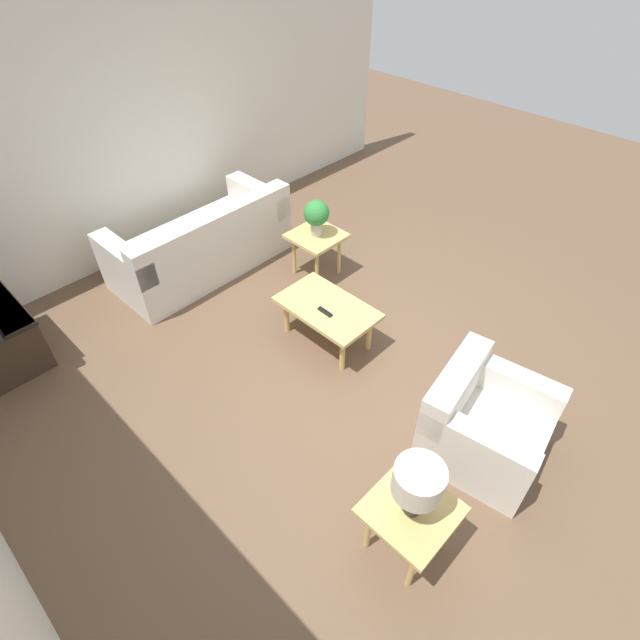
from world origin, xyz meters
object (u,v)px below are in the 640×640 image
(table_lamp, at_px, (418,483))
(side_table_lamp, at_px, (410,515))
(coffee_table, at_px, (327,310))
(armchair, at_px, (482,424))
(side_table_plant, at_px, (317,241))
(sofa, at_px, (203,245))
(potted_plant, at_px, (316,215))

(table_lamp, bearing_deg, side_table_lamp, 0.00)
(table_lamp, bearing_deg, coffee_table, -31.78)
(armchair, relative_size, side_table_lamp, 1.81)
(side_table_plant, bearing_deg, sofa, 40.21)
(side_table_lamp, distance_m, table_lamp, 0.38)
(coffee_table, bearing_deg, table_lamp, 148.22)
(side_table_plant, bearing_deg, table_lamp, 145.35)
(table_lamp, bearing_deg, side_table_plant, -34.65)
(side_table_plant, xyz_separation_m, potted_plant, (0.00, -0.00, 0.32))
(sofa, distance_m, side_table_plant, 1.27)
(potted_plant, xyz_separation_m, table_lamp, (-2.58, 1.78, 0.06))
(side_table_lamp, bearing_deg, sofa, -15.20)
(side_table_lamp, bearing_deg, table_lamp, 180.00)
(sofa, distance_m, armchair, 3.48)
(side_table_plant, height_order, potted_plant, potted_plant)
(armchair, distance_m, coffee_table, 1.68)
(coffee_table, distance_m, side_table_plant, 1.08)
(sofa, height_order, side_table_plant, sofa)
(potted_plant, bearing_deg, armchair, 163.10)
(sofa, relative_size, table_lamp, 4.59)
(armchair, distance_m, table_lamp, 1.14)
(side_table_plant, relative_size, side_table_lamp, 1.00)
(side_table_plant, distance_m, table_lamp, 3.16)
(side_table_plant, relative_size, table_lamp, 1.22)
(sofa, relative_size, side_table_lamp, 3.78)
(sofa, height_order, coffee_table, sofa)
(coffee_table, bearing_deg, side_table_plant, -40.14)
(coffee_table, bearing_deg, armchair, 177.78)
(potted_plant, distance_m, table_lamp, 3.14)
(coffee_table, relative_size, table_lamp, 2.15)
(side_table_plant, bearing_deg, side_table_lamp, 145.35)
(coffee_table, xyz_separation_m, potted_plant, (0.83, -0.70, 0.38))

